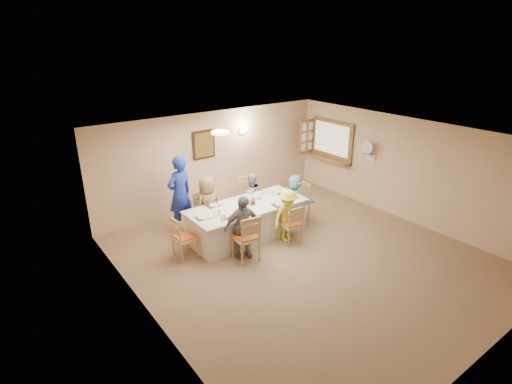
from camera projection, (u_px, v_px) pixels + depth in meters
ground at (304, 257)px, 8.20m from camera, size 7.00×7.00×0.00m
room_walls at (308, 189)px, 7.64m from camera, size 7.00×7.00×7.00m
wall_picture at (204, 145)px, 10.00m from camera, size 0.62×0.05×0.72m
wall_sconce at (243, 131)px, 10.57m from camera, size 0.26×0.09×0.18m
ceiling_light at (220, 132)px, 7.86m from camera, size 0.36×0.36×0.05m
serving_hatch at (332, 140)px, 11.22m from camera, size 0.06×1.50×1.15m
hatch_sill at (328, 159)px, 11.35m from camera, size 0.30×1.50×0.05m
shutter_door at (307, 137)px, 11.65m from camera, size 0.55×0.04×1.00m
fan_shelf at (368, 155)px, 10.21m from camera, size 0.22×0.36×0.03m
desk_fan at (368, 149)px, 10.14m from camera, size 0.30×0.30×0.28m
dining_table at (247, 221)px, 8.95m from camera, size 2.70×1.14×0.76m
chair_back_left at (206, 212)px, 9.18m from camera, size 0.50×0.50×0.92m
chair_back_right at (248, 198)px, 9.83m from camera, size 0.57×0.57×1.03m
chair_front_left at (246, 237)px, 7.97m from camera, size 0.54×0.54×1.00m
chair_front_right at (291, 224)px, 8.66m from camera, size 0.48×0.48×0.89m
chair_left_end at (185, 237)px, 8.06m from camera, size 0.45×0.45×0.91m
chair_right_end at (299, 201)px, 9.78m from camera, size 0.47×0.47×0.93m
diner_back_left at (208, 205)px, 9.01m from camera, size 0.81×0.66×1.34m
diner_back_right at (251, 196)px, 9.71m from camera, size 0.69×0.59×1.20m
diner_front_left at (242, 227)px, 8.00m from camera, size 0.90×0.61×1.34m
diner_front_right at (288, 216)px, 8.69m from camera, size 0.80×0.51×1.18m
diner_right_end at (295, 198)px, 9.66m from camera, size 1.13×0.47×1.18m
caregiver at (180, 194)px, 9.03m from camera, size 0.85×0.73×1.80m
placemat_fl at (235, 218)px, 8.16m from camera, size 0.37×0.27×0.01m
plate_fl at (235, 218)px, 8.16m from camera, size 0.23×0.23×0.01m
napkin_fl at (244, 217)px, 8.22m from camera, size 0.15×0.15×0.01m
placemat_fr at (280, 205)px, 8.83m from camera, size 0.37×0.27×0.01m
plate_fr at (280, 204)px, 8.82m from camera, size 0.23×0.23×0.01m
napkin_fr at (288, 203)px, 8.89m from camera, size 0.14×0.14×0.01m
placemat_bl at (214, 205)px, 8.79m from camera, size 0.33×0.25×0.01m
plate_bl at (214, 205)px, 8.78m from camera, size 0.22×0.22×0.01m
napkin_bl at (222, 204)px, 8.85m from camera, size 0.14×0.14×0.01m
placemat_br at (257, 193)px, 9.45m from camera, size 0.36×0.26×0.01m
plate_br at (257, 193)px, 9.45m from camera, size 0.25×0.25×0.02m
napkin_br at (265, 192)px, 9.51m from camera, size 0.14×0.14×0.01m
placemat_le at (204, 218)px, 8.20m from camera, size 0.33×0.24×0.01m
plate_le at (204, 217)px, 8.19m from camera, size 0.25×0.25×0.02m
napkin_le at (212, 216)px, 8.26m from camera, size 0.14×0.14×0.01m
placemat_re at (286, 194)px, 9.43m from camera, size 0.37×0.27×0.01m
plate_re at (286, 193)px, 9.42m from camera, size 0.23×0.23×0.01m
napkin_re at (293, 192)px, 9.49m from camera, size 0.14×0.14×0.01m
teacup_a at (223, 217)px, 8.10m from camera, size 0.17×0.17×0.09m
teacup_b at (249, 192)px, 9.44m from camera, size 0.11×0.11×0.08m
bowl_a at (246, 211)px, 8.46m from camera, size 0.27×0.27×0.05m
bowl_b at (255, 197)px, 9.18m from camera, size 0.24×0.24×0.07m
condiment_ketchup at (245, 201)px, 8.73m from camera, size 0.16×0.16×0.23m
condiment_brown at (247, 200)px, 8.83m from camera, size 0.13×0.13×0.19m
condiment_malt at (253, 201)px, 8.81m from camera, size 0.20×0.20×0.15m
drinking_glass at (240, 204)px, 8.74m from camera, size 0.06×0.06×0.10m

